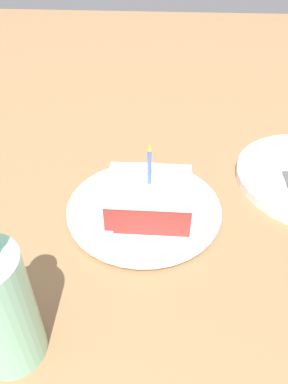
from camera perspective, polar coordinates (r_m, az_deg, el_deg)
name	(u,v)px	position (r m, az deg, el deg)	size (l,w,h in m)	color
ground_plane	(139,227)	(0.59, -0.72, -5.40)	(2.40, 2.40, 0.04)	olive
plate	(144,209)	(0.58, 0.00, -2.56)	(0.24, 0.24, 0.01)	white
cake_slice	(149,199)	(0.54, 0.75, -1.07)	(0.10, 0.12, 0.12)	#99332D
fork	(111,199)	(0.58, -4.98, -1.06)	(0.16, 0.03, 0.00)	#B2B2B7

